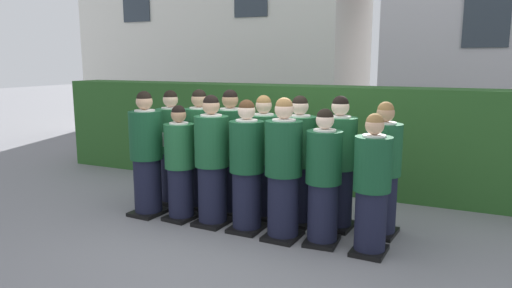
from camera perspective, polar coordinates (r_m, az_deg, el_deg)
ground_plane at (r=5.93m, az=-1.19°, el=-10.49°), size 60.00×60.00×0.00m
student_front_row_0 at (r=6.49m, az=-13.21°, el=-1.51°), size 0.44×0.54×1.70m
student_front_row_1 at (r=6.22m, az=-9.25°, el=-2.66°), size 0.40×0.50×1.53m
student_front_row_2 at (r=5.96m, az=-5.39°, el=-2.41°), size 0.44×0.50×1.67m
student_front_row_3 at (r=5.72m, az=-1.11°, el=-3.12°), size 0.42×0.48×1.63m
student_front_row_4 at (r=5.47m, az=3.37°, el=-3.52°), size 0.44×0.50×1.68m
student_front_row_5 at (r=5.37m, az=8.23°, el=-4.46°), size 0.41×0.51×1.57m
student_front_row_6 at (r=5.20m, az=13.96°, el=-5.28°), size 0.40×0.50×1.55m
student_rear_row_0 at (r=6.96m, az=-10.21°, el=-0.72°), size 0.44×0.54×1.67m
student_rear_row_1 at (r=6.68m, az=-6.81°, el=-0.97°), size 0.44×0.50×1.70m
student_rear_row_2 at (r=6.41m, az=-3.11°, el=-1.33°), size 0.44×0.51×1.71m
student_rear_row_3 at (r=6.23m, az=0.93°, el=-1.95°), size 0.43×0.48×1.65m
student_rear_row_4 at (r=6.00m, az=5.27°, el=-2.38°), size 0.43×0.52×1.66m
student_rear_row_5 at (r=5.89m, az=10.04°, el=-2.68°), size 0.44×0.54×1.67m
student_rear_row_6 at (r=5.78m, az=15.21°, el=-3.40°), size 0.42×0.50×1.62m
hedge at (r=7.81m, az=6.31°, el=0.91°), size 9.66×0.70×1.69m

